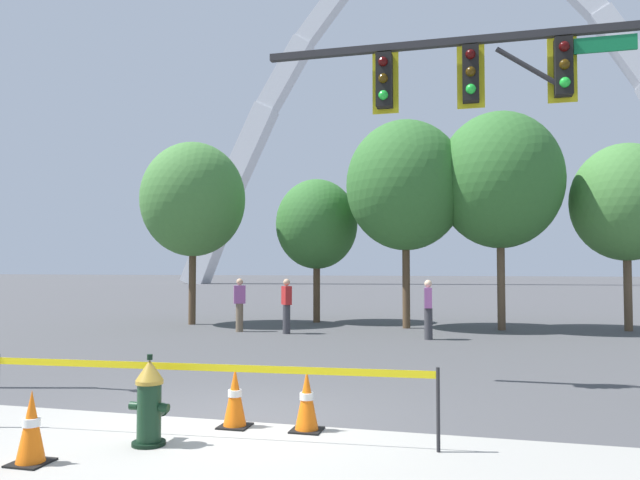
{
  "coord_description": "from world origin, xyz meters",
  "views": [
    {
      "loc": [
        2.96,
        -7.19,
        1.95
      ],
      "look_at": [
        -0.15,
        5.0,
        2.5
      ],
      "focal_mm": 34.1,
      "sensor_mm": 36.0,
      "label": 1
    }
  ],
  "objects_px": {
    "traffic_signal_gantry": "(541,118)",
    "pedestrian_walking_left": "(428,309)",
    "traffic_cone_by_hydrant": "(307,401)",
    "traffic_cone_mid_sidewalk": "(235,398)",
    "pedestrian_walking_right": "(240,304)",
    "pedestrian_standing_center": "(287,305)",
    "fire_hydrant": "(150,402)",
    "monument_arch": "(444,118)",
    "traffic_cone_curb_edge": "(31,428)"
  },
  "relations": [
    {
      "from": "pedestrian_walking_left",
      "to": "pedestrian_walking_right",
      "type": "height_order",
      "value": "same"
    },
    {
      "from": "traffic_cone_by_hydrant",
      "to": "pedestrian_standing_center",
      "type": "distance_m",
      "value": 10.49
    },
    {
      "from": "fire_hydrant",
      "to": "traffic_signal_gantry",
      "type": "bearing_deg",
      "value": 41.24
    },
    {
      "from": "pedestrian_walking_right",
      "to": "traffic_cone_mid_sidewalk",
      "type": "bearing_deg",
      "value": -68.41
    },
    {
      "from": "traffic_cone_mid_sidewalk",
      "to": "pedestrian_walking_right",
      "type": "distance_m",
      "value": 10.93
    },
    {
      "from": "fire_hydrant",
      "to": "pedestrian_walking_right",
      "type": "distance_m",
      "value": 11.59
    },
    {
      "from": "pedestrian_standing_center",
      "to": "pedestrian_walking_right",
      "type": "height_order",
      "value": "same"
    },
    {
      "from": "traffic_cone_by_hydrant",
      "to": "traffic_signal_gantry",
      "type": "distance_m",
      "value": 5.73
    },
    {
      "from": "fire_hydrant",
      "to": "monument_arch",
      "type": "xyz_separation_m",
      "value": [
        0.49,
        57.49,
        16.86
      ]
    },
    {
      "from": "traffic_cone_by_hydrant",
      "to": "pedestrian_walking_left",
      "type": "relative_size",
      "value": 0.46
    },
    {
      "from": "traffic_cone_curb_edge",
      "to": "pedestrian_walking_right",
      "type": "height_order",
      "value": "pedestrian_walking_right"
    },
    {
      "from": "traffic_cone_mid_sidewalk",
      "to": "pedestrian_walking_right",
      "type": "bearing_deg",
      "value": 111.59
    },
    {
      "from": "fire_hydrant",
      "to": "traffic_cone_curb_edge",
      "type": "height_order",
      "value": "fire_hydrant"
    },
    {
      "from": "traffic_cone_mid_sidewalk",
      "to": "traffic_signal_gantry",
      "type": "distance_m",
      "value": 6.26
    },
    {
      "from": "traffic_cone_mid_sidewalk",
      "to": "pedestrian_walking_right",
      "type": "relative_size",
      "value": 0.46
    },
    {
      "from": "traffic_cone_curb_edge",
      "to": "monument_arch",
      "type": "bearing_deg",
      "value": 88.73
    },
    {
      "from": "traffic_signal_gantry",
      "to": "pedestrian_walking_left",
      "type": "distance_m",
      "value": 7.73
    },
    {
      "from": "traffic_cone_curb_edge",
      "to": "monument_arch",
      "type": "relative_size",
      "value": 0.01
    },
    {
      "from": "traffic_cone_curb_edge",
      "to": "pedestrian_standing_center",
      "type": "distance_m",
      "value": 11.81
    },
    {
      "from": "traffic_cone_curb_edge",
      "to": "pedestrian_walking_left",
      "type": "bearing_deg",
      "value": 74.99
    },
    {
      "from": "pedestrian_walking_left",
      "to": "traffic_cone_by_hydrant",
      "type": "bearing_deg",
      "value": -94.37
    },
    {
      "from": "traffic_cone_curb_edge",
      "to": "traffic_cone_by_hydrant",
      "type": "bearing_deg",
      "value": 38.31
    },
    {
      "from": "traffic_cone_mid_sidewalk",
      "to": "traffic_cone_curb_edge",
      "type": "distance_m",
      "value": 2.28
    },
    {
      "from": "traffic_cone_by_hydrant",
      "to": "traffic_cone_mid_sidewalk",
      "type": "height_order",
      "value": "same"
    },
    {
      "from": "fire_hydrant",
      "to": "traffic_cone_mid_sidewalk",
      "type": "bearing_deg",
      "value": 56.05
    },
    {
      "from": "fire_hydrant",
      "to": "traffic_cone_by_hydrant",
      "type": "height_order",
      "value": "fire_hydrant"
    },
    {
      "from": "traffic_cone_mid_sidewalk",
      "to": "monument_arch",
      "type": "distance_m",
      "value": 59.06
    },
    {
      "from": "traffic_cone_mid_sidewalk",
      "to": "pedestrian_walking_right",
      "type": "height_order",
      "value": "pedestrian_walking_right"
    },
    {
      "from": "traffic_signal_gantry",
      "to": "pedestrian_walking_left",
      "type": "xyz_separation_m",
      "value": [
        -2.24,
        6.55,
        -3.45
      ]
    },
    {
      "from": "traffic_cone_curb_edge",
      "to": "pedestrian_walking_left",
      "type": "distance_m",
      "value": 11.75
    },
    {
      "from": "traffic_cone_mid_sidewalk",
      "to": "pedestrian_walking_left",
      "type": "bearing_deg",
      "value": 80.39
    },
    {
      "from": "traffic_cone_mid_sidewalk",
      "to": "traffic_cone_by_hydrant",
      "type": "bearing_deg",
      "value": 2.96
    },
    {
      "from": "pedestrian_standing_center",
      "to": "traffic_signal_gantry",
      "type": "bearing_deg",
      "value": -47.67
    },
    {
      "from": "monument_arch",
      "to": "pedestrian_walking_right",
      "type": "bearing_deg",
      "value": -94.8
    },
    {
      "from": "traffic_signal_gantry",
      "to": "pedestrian_walking_right",
      "type": "xyz_separation_m",
      "value": [
        -7.88,
        7.15,
        -3.45
      ]
    },
    {
      "from": "traffic_cone_curb_edge",
      "to": "pedestrian_walking_left",
      "type": "relative_size",
      "value": 0.46
    },
    {
      "from": "pedestrian_walking_left",
      "to": "pedestrian_standing_center",
      "type": "height_order",
      "value": "same"
    },
    {
      "from": "traffic_cone_mid_sidewalk",
      "to": "monument_arch",
      "type": "bearing_deg",
      "value": 90.13
    },
    {
      "from": "traffic_cone_by_hydrant",
      "to": "pedestrian_standing_center",
      "type": "height_order",
      "value": "pedestrian_standing_center"
    },
    {
      "from": "monument_arch",
      "to": "fire_hydrant",
      "type": "bearing_deg",
      "value": -90.49
    },
    {
      "from": "traffic_cone_by_hydrant",
      "to": "pedestrian_walking_left",
      "type": "bearing_deg",
      "value": 85.63
    },
    {
      "from": "traffic_cone_by_hydrant",
      "to": "pedestrian_walking_right",
      "type": "xyz_separation_m",
      "value": [
        -4.91,
        10.11,
        0.46
      ]
    },
    {
      "from": "traffic_cone_mid_sidewalk",
      "to": "traffic_signal_gantry",
      "type": "relative_size",
      "value": 0.11
    },
    {
      "from": "fire_hydrant",
      "to": "traffic_cone_curb_edge",
      "type": "xyz_separation_m",
      "value": [
        -0.8,
        -0.86,
        -0.11
      ]
    },
    {
      "from": "pedestrian_standing_center",
      "to": "traffic_cone_by_hydrant",
      "type": "bearing_deg",
      "value": -71.22
    },
    {
      "from": "traffic_cone_by_hydrant",
      "to": "pedestrian_walking_right",
      "type": "height_order",
      "value": "pedestrian_walking_right"
    },
    {
      "from": "traffic_signal_gantry",
      "to": "traffic_cone_mid_sidewalk",
      "type": "bearing_deg",
      "value": -142.08
    },
    {
      "from": "fire_hydrant",
      "to": "pedestrian_standing_center",
      "type": "bearing_deg",
      "value": 99.71
    },
    {
      "from": "pedestrian_walking_left",
      "to": "pedestrian_walking_right",
      "type": "distance_m",
      "value": 5.67
    },
    {
      "from": "traffic_cone_by_hydrant",
      "to": "pedestrian_walking_right",
      "type": "relative_size",
      "value": 0.46
    }
  ]
}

